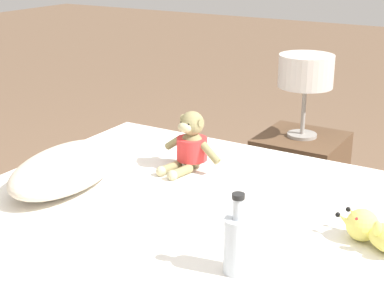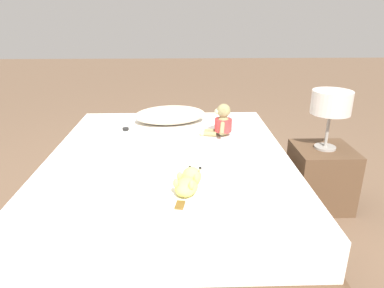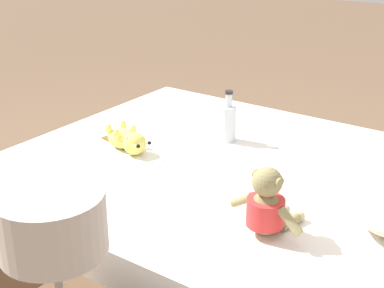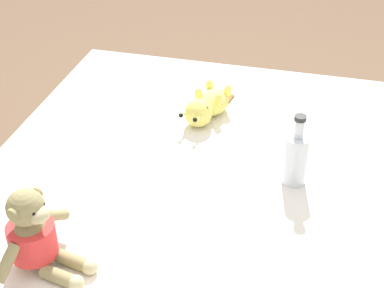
# 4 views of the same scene
# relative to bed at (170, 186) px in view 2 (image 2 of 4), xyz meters

# --- Properties ---
(ground_plane) EXTENTS (16.00, 16.00, 0.00)m
(ground_plane) POSITION_rel_bed_xyz_m (0.00, 0.00, -0.22)
(ground_plane) COLOR brown
(bed) EXTENTS (1.53, 1.91, 0.45)m
(bed) POSITION_rel_bed_xyz_m (0.00, 0.00, 0.00)
(bed) COLOR brown
(bed) RESTS_ON ground_plane
(pillow) EXTENTS (0.60, 0.39, 0.13)m
(pillow) POSITION_rel_bed_xyz_m (-0.01, 0.64, 0.29)
(pillow) COLOR beige
(pillow) RESTS_ON bed
(plush_monkey) EXTENTS (0.24, 0.29, 0.24)m
(plush_monkey) POSITION_rel_bed_xyz_m (0.37, 0.33, 0.32)
(plush_monkey) COLOR #8E8456
(plush_monkey) RESTS_ON bed
(plush_yellow_creature) EXTENTS (0.17, 0.33, 0.10)m
(plush_yellow_creature) POSITION_rel_bed_xyz_m (0.12, -0.48, 0.28)
(plush_yellow_creature) COLOR #EAE066
(plush_yellow_creature) RESTS_ON bed
(glass_bottle) EXTENTS (0.07, 0.07, 0.24)m
(glass_bottle) POSITION_rel_bed_xyz_m (-0.23, -0.18, 0.32)
(glass_bottle) COLOR silver
(glass_bottle) RESTS_ON bed
(nightstand) EXTENTS (0.38, 0.38, 0.43)m
(nightstand) POSITION_rel_bed_xyz_m (1.04, 0.12, -0.01)
(nightstand) COLOR brown
(nightstand) RESTS_ON ground_plane
(bedside_lamp) EXTENTS (0.25, 0.25, 0.39)m
(bedside_lamp) POSITION_rel_bed_xyz_m (1.04, 0.12, 0.51)
(bedside_lamp) COLOR gray
(bedside_lamp) RESTS_ON nightstand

